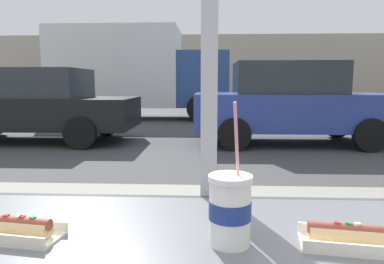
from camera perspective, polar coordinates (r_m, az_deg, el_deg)
name	(u,v)px	position (r m, az deg, el deg)	size (l,w,h in m)	color
ground_plane	(209,134)	(9.12, 2.71, -0.27)	(60.00, 60.00, 0.00)	#424244
sidewalk_strip	(208,244)	(2.90, 2.57, -17.48)	(16.00, 2.80, 0.12)	gray
building_facade_far	(209,69)	(24.10, 2.78, 10.05)	(28.00, 1.20, 4.36)	#A89E8E
soda_cup_right	(229,209)	(0.78, 6.02, -12.11)	(0.09, 0.09, 0.31)	white
hotdog_tray_near	(7,228)	(0.93, -27.56, -13.43)	(0.26, 0.13, 0.05)	beige
hotdog_tray_far	(357,237)	(0.86, 24.98, -15.04)	(0.25, 0.14, 0.05)	silver
parked_car_black	(31,104)	(8.62, -24.41, 4.05)	(4.56, 1.97, 1.60)	black
parked_car_blue	(290,103)	(7.86, 15.45, 4.52)	(4.12, 1.98, 1.72)	#283D93
box_truck	(135,71)	(13.10, -9.11, 9.64)	(6.23, 2.44, 3.21)	silver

